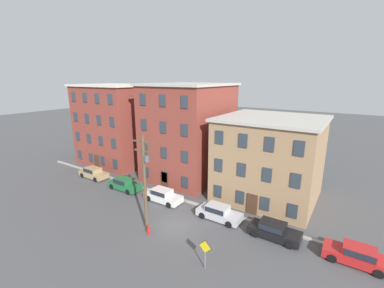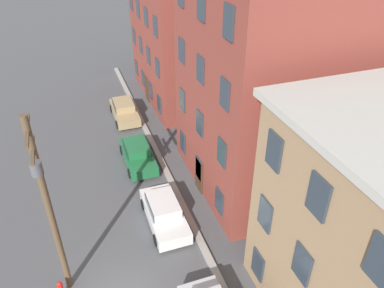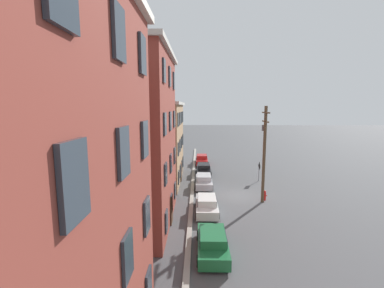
{
  "view_description": "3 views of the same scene",
  "coord_description": "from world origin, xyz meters",
  "px_view_note": "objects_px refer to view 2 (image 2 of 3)",
  "views": [
    {
      "loc": [
        13.13,
        -17.32,
        13.6
      ],
      "look_at": [
        -0.92,
        4.12,
        6.98
      ],
      "focal_mm": 24.0,
      "sensor_mm": 36.0,
      "label": 1
    },
    {
      "loc": [
        10.71,
        -0.49,
        15.04
      ],
      "look_at": [
        -1.54,
        3.83,
        6.66
      ],
      "focal_mm": 35.0,
      "sensor_mm": 36.0,
      "label": 2
    },
    {
      "loc": [
        -25.03,
        3.91,
        8.95
      ],
      "look_at": [
        -0.11,
        4.5,
        5.29
      ],
      "focal_mm": 24.0,
      "sensor_mm": 36.0,
      "label": 3
    }
  ],
  "objects_px": {
    "car_green": "(137,153)",
    "car_tan": "(124,110)",
    "utility_pole": "(47,204)",
    "car_white": "(164,211)"
  },
  "relations": [
    {
      "from": "car_green",
      "to": "car_tan",
      "type": "bearing_deg",
      "value": 176.98
    },
    {
      "from": "utility_pole",
      "to": "car_white",
      "type": "bearing_deg",
      "value": 115.66
    },
    {
      "from": "utility_pole",
      "to": "car_green",
      "type": "bearing_deg",
      "value": 149.14
    },
    {
      "from": "car_tan",
      "to": "car_white",
      "type": "relative_size",
      "value": 1.0
    },
    {
      "from": "car_green",
      "to": "car_white",
      "type": "distance_m",
      "value": 6.12
    },
    {
      "from": "car_tan",
      "to": "car_white",
      "type": "height_order",
      "value": "same"
    },
    {
      "from": "car_white",
      "to": "utility_pole",
      "type": "distance_m",
      "value": 7.31
    },
    {
      "from": "car_white",
      "to": "utility_pole",
      "type": "height_order",
      "value": "utility_pole"
    },
    {
      "from": "car_tan",
      "to": "car_white",
      "type": "xyz_separation_m",
      "value": [
        12.73,
        -0.21,
        0.0
      ]
    },
    {
      "from": "car_green",
      "to": "utility_pole",
      "type": "xyz_separation_m",
      "value": [
        8.67,
        -5.18,
        4.31
      ]
    }
  ]
}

